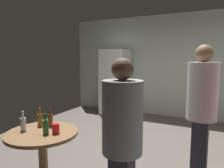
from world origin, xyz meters
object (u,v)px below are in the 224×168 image
(beer_bottle_amber, at_px, (40,119))
(person_in_gray_shirt, at_px, (122,136))
(refrigerator, at_px, (115,82))
(foreground_table, at_px, (42,141))
(beer_bottle_brown, at_px, (50,120))
(plastic_cup_red, at_px, (56,129))
(person_in_white_shirt, at_px, (202,106))
(beer_bottle_green, at_px, (46,126))
(beer_bottle_clear, at_px, (23,124))

(beer_bottle_amber, xyz_separation_m, person_in_gray_shirt, (1.22, -0.28, 0.09))
(refrigerator, bearing_deg, beer_bottle_amber, -79.46)
(foreground_table, xyz_separation_m, beer_bottle_amber, (-0.17, 0.14, 0.19))
(foreground_table, distance_m, beer_bottle_amber, 0.29)
(beer_bottle_brown, bearing_deg, beer_bottle_amber, -157.41)
(foreground_table, distance_m, plastic_cup_red, 0.24)
(beer_bottle_brown, xyz_separation_m, person_in_white_shirt, (1.64, 0.74, 0.18))
(beer_bottle_brown, height_order, beer_bottle_green, same)
(foreground_table, relative_size, person_in_gray_shirt, 0.51)
(plastic_cup_red, bearing_deg, beer_bottle_clear, -165.29)
(beer_bottle_green, relative_size, person_in_white_shirt, 0.13)
(person_in_gray_shirt, bearing_deg, beer_bottle_clear, -6.68)
(beer_bottle_brown, bearing_deg, person_in_white_shirt, 24.19)
(beer_bottle_amber, height_order, person_in_gray_shirt, person_in_gray_shirt)
(refrigerator, relative_size, person_in_white_shirt, 1.05)
(beer_bottle_clear, relative_size, person_in_gray_shirt, 0.15)
(refrigerator, height_order, beer_bottle_green, refrigerator)
(foreground_table, bearing_deg, beer_bottle_clear, -160.94)
(refrigerator, distance_m, foreground_table, 3.67)
(beer_bottle_green, xyz_separation_m, plastic_cup_red, (0.09, 0.06, -0.03))
(refrigerator, height_order, beer_bottle_clear, refrigerator)
(foreground_table, xyz_separation_m, beer_bottle_green, (0.09, -0.03, 0.19))
(foreground_table, height_order, beer_bottle_amber, beer_bottle_amber)
(refrigerator, distance_m, person_in_gray_shirt, 4.15)
(beer_bottle_amber, distance_m, beer_bottle_green, 0.31)
(beer_bottle_green, bearing_deg, plastic_cup_red, 34.32)
(refrigerator, height_order, beer_bottle_amber, refrigerator)
(foreground_table, bearing_deg, beer_bottle_green, -19.71)
(beer_bottle_amber, relative_size, beer_bottle_clear, 1.00)
(foreground_table, height_order, beer_bottle_clear, beer_bottle_clear)
(beer_bottle_clear, distance_m, person_in_gray_shirt, 1.26)
(foreground_table, distance_m, beer_bottle_clear, 0.29)
(beer_bottle_brown, xyz_separation_m, person_in_gray_shirt, (1.10, -0.33, 0.09))
(beer_bottle_brown, distance_m, beer_bottle_green, 0.26)
(plastic_cup_red, bearing_deg, foreground_table, -170.74)
(person_in_gray_shirt, bearing_deg, beer_bottle_green, -10.10)
(beer_bottle_green, xyz_separation_m, beer_bottle_clear, (-0.30, -0.04, 0.00))
(beer_bottle_clear, xyz_separation_m, person_in_gray_shirt, (1.26, -0.07, 0.09))
(beer_bottle_amber, xyz_separation_m, beer_bottle_green, (0.25, -0.17, 0.00))
(person_in_gray_shirt, distance_m, person_in_white_shirt, 1.20)
(refrigerator, bearing_deg, person_in_white_shirt, -47.86)
(refrigerator, bearing_deg, beer_bottle_clear, -80.71)
(beer_bottle_brown, xyz_separation_m, plastic_cup_red, (0.23, -0.16, -0.03))
(refrigerator, relative_size, person_in_gray_shirt, 1.15)
(beer_bottle_amber, bearing_deg, beer_bottle_green, -33.73)
(beer_bottle_amber, distance_m, plastic_cup_red, 0.36)
(refrigerator, xyz_separation_m, beer_bottle_brown, (0.75, -3.38, -0.08))
(beer_bottle_amber, bearing_deg, person_in_white_shirt, 24.09)
(refrigerator, xyz_separation_m, person_in_white_shirt, (2.39, -2.64, 0.10))
(beer_bottle_green, height_order, person_in_gray_shirt, person_in_gray_shirt)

